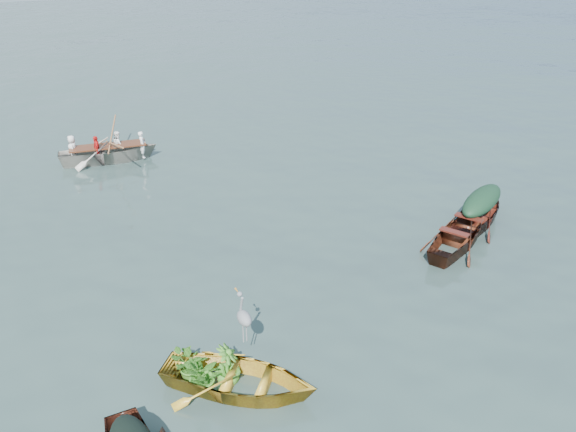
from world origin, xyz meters
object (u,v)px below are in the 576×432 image
(green_tarp_boat, at_px, (478,223))
(open_wooden_boat, at_px, (459,244))
(rowed_boat, at_px, (110,162))
(yellow_dinghy, at_px, (239,390))
(heron, at_px, (245,326))

(green_tarp_boat, distance_m, open_wooden_boat, 1.38)
(green_tarp_boat, distance_m, rowed_boat, 11.86)
(yellow_dinghy, height_order, green_tarp_boat, green_tarp_boat)
(yellow_dinghy, relative_size, rowed_boat, 0.73)
(yellow_dinghy, height_order, rowed_boat, rowed_boat)
(open_wooden_boat, relative_size, rowed_boat, 0.89)
(green_tarp_boat, bearing_deg, yellow_dinghy, 82.28)
(yellow_dinghy, xyz_separation_m, heron, (0.32, 0.45, 0.90))
(heron, bearing_deg, rowed_boat, 41.50)
(rowed_boat, bearing_deg, yellow_dinghy, -173.05)
(green_tarp_boat, bearing_deg, open_wooden_boat, 90.00)
(yellow_dinghy, bearing_deg, green_tarp_boat, -29.64)
(open_wooden_boat, height_order, heron, heron)
(rowed_boat, xyz_separation_m, heron, (0.13, -11.36, 0.90))
(heron, bearing_deg, yellow_dinghy, -174.81)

